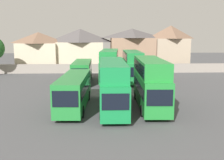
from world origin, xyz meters
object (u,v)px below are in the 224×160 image
Objects in this scene: house_terrace_far_right at (170,47)px; house_terrace_centre at (80,48)px; bus_5 at (110,64)px; bus_4 at (82,70)px; bus_6 at (132,64)px; bus_3 at (150,80)px; bus_2 at (113,82)px; house_terrace_right at (132,48)px; bus_1 at (74,90)px; house_terrace_left at (39,50)px.

house_terrace_centre is at bearing 177.95° from house_terrace_far_right.
bus_4 is at bearing -77.32° from bus_5.
house_terrace_centre is (-9.61, 17.27, 1.79)m from bus_6.
bus_6 is at bearing 94.51° from bus_4.
bus_3 is 34.39m from house_terrace_centre.
house_terrace_far_right is (14.44, 32.75, 2.17)m from bus_2.
bus_5 reaches higher than bus_6.
bus_3 is 34.04m from house_terrace_far_right.
bus_5 is at bearing -164.75° from bus_3.
bus_2 is 1.15× the size of house_terrace_right.
bus_1 is 34.57m from house_terrace_left.
house_terrace_left is 20.72m from house_terrace_right.
house_terrace_far_right is at bearing 152.99° from bus_1.
bus_2 is 16.20m from bus_5.
bus_3 is at bearing 1.10° from bus_6.
house_terrace_left is at bearing -130.70° from bus_6.
bus_5 is (-3.60, 15.73, 0.04)m from bus_3.
house_terrace_far_right is at bearing -3.05° from house_terrace_right.
bus_4 is at bearing -84.97° from house_terrace_centre.
bus_1 is 0.94× the size of bus_5.
bus_5 is at bearing -88.63° from bus_6.
bus_2 is 33.77m from house_terrace_right.
house_terrace_right is at bearing -1.31° from house_terrace_centre.
house_terrace_left is (-15.05, 16.91, 1.30)m from bus_5.
house_terrace_centre is 20.14m from house_terrace_far_right.
house_terrace_right is (20.72, 0.09, 0.38)m from house_terrace_left.
bus_3 is 15.73m from bus_6.
bus_6 is (3.68, -0.00, -0.11)m from bus_5.
bus_6 is (7.79, 15.80, 0.82)m from bus_1.
house_terrace_right is (2.07, 32.73, 1.72)m from bus_3.
bus_5 is 18.34m from house_terrace_centre.
bus_3 is at bearing 97.46° from bus_2.
bus_6 is 19.85m from house_terrace_centre.
bus_2 is (3.86, -0.40, 0.80)m from bus_1.
house_terrace_centre is at bearing -169.84° from bus_2.
house_terrace_right is (9.78, 32.80, 2.60)m from bus_1.
house_terrace_centre is (-9.54, 33.00, 1.72)m from bus_3.
bus_4 is at bearing -176.56° from bus_1.
bus_6 is at bearing -96.67° from house_terrace_right.
house_terrace_centre is 11.61m from house_terrace_right.
bus_1 is 0.99× the size of bus_3.
house_terrace_centre is (-5.68, 33.47, 1.80)m from bus_2.
bus_5 is 3.68m from bus_6.
bus_2 is at bearing -12.25° from bus_6.
house_terrace_far_right is at bearing 148.96° from bus_6.
bus_3 is at bearing -73.88° from house_terrace_centre.
bus_2 is 36.30m from house_terrace_left.
house_terrace_centre reaches higher than house_terrace_left.
bus_2 is at bearing -65.92° from house_terrace_left.
bus_2 is 1.03× the size of bus_6.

